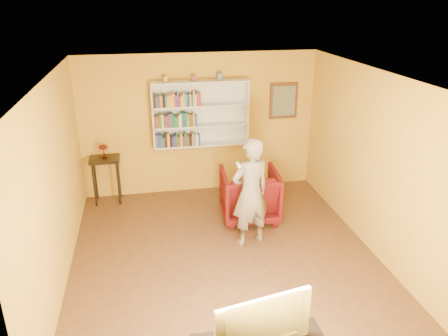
{
  "coord_description": "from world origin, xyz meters",
  "views": [
    {
      "loc": [
        -1.07,
        -5.52,
        3.68
      ],
      "look_at": [
        0.14,
        0.75,
        1.13
      ],
      "focal_mm": 35.0,
      "sensor_mm": 36.0,
      "label": 1
    }
  ],
  "objects_px": {
    "bookshelf": "(200,113)",
    "armchair": "(250,195)",
    "ruby_lustre": "(103,149)",
    "television": "(259,316)",
    "console_table": "(105,166)",
    "person": "(251,193)"
  },
  "relations": [
    {
      "from": "console_table",
      "to": "armchair",
      "type": "height_order",
      "value": "armchair"
    },
    {
      "from": "console_table",
      "to": "ruby_lustre",
      "type": "height_order",
      "value": "ruby_lustre"
    },
    {
      "from": "ruby_lustre",
      "to": "armchair",
      "type": "distance_m",
      "value": 2.79
    },
    {
      "from": "person",
      "to": "bookshelf",
      "type": "bearing_deg",
      "value": -94.48
    },
    {
      "from": "console_table",
      "to": "armchair",
      "type": "distance_m",
      "value": 2.73
    },
    {
      "from": "person",
      "to": "ruby_lustre",
      "type": "bearing_deg",
      "value": -57.45
    },
    {
      "from": "bookshelf",
      "to": "television",
      "type": "height_order",
      "value": "bookshelf"
    },
    {
      "from": "armchair",
      "to": "person",
      "type": "distance_m",
      "value": 0.93
    },
    {
      "from": "bookshelf",
      "to": "armchair",
      "type": "xyz_separation_m",
      "value": [
        0.66,
        -1.3,
        -1.15
      ]
    },
    {
      "from": "ruby_lustre",
      "to": "television",
      "type": "height_order",
      "value": "ruby_lustre"
    },
    {
      "from": "console_table",
      "to": "television",
      "type": "relative_size",
      "value": 0.89
    },
    {
      "from": "ruby_lustre",
      "to": "armchair",
      "type": "xyz_separation_m",
      "value": [
        2.47,
        -1.14,
        -0.62
      ]
    },
    {
      "from": "bookshelf",
      "to": "person",
      "type": "distance_m",
      "value": 2.27
    },
    {
      "from": "console_table",
      "to": "person",
      "type": "bearing_deg",
      "value": -40.49
    },
    {
      "from": "bookshelf",
      "to": "person",
      "type": "height_order",
      "value": "bookshelf"
    },
    {
      "from": "armchair",
      "to": "person",
      "type": "relative_size",
      "value": 0.56
    },
    {
      "from": "armchair",
      "to": "television",
      "type": "xyz_separation_m",
      "value": [
        -0.76,
        -3.36,
        0.32
      ]
    },
    {
      "from": "bookshelf",
      "to": "television",
      "type": "distance_m",
      "value": 4.73
    },
    {
      "from": "console_table",
      "to": "armchair",
      "type": "relative_size",
      "value": 0.9
    },
    {
      "from": "television",
      "to": "console_table",
      "type": "bearing_deg",
      "value": 99.88
    },
    {
      "from": "bookshelf",
      "to": "television",
      "type": "xyz_separation_m",
      "value": [
        -0.09,
        -4.66,
        -0.83
      ]
    },
    {
      "from": "bookshelf",
      "to": "armchair",
      "type": "bearing_deg",
      "value": -63.01
    }
  ]
}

